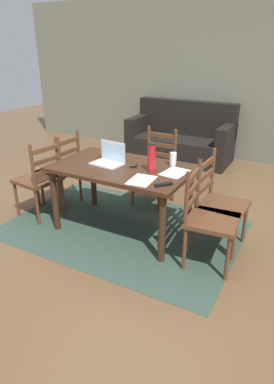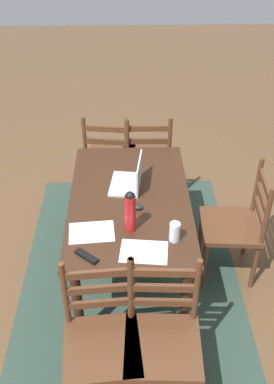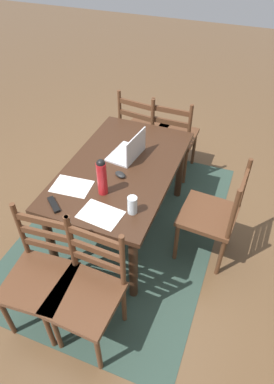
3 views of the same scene
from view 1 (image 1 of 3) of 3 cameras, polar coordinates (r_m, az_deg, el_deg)
name	(u,v)px [view 1 (image 1 of 3)]	position (r m, az deg, el deg)	size (l,w,h in m)	color
ground_plane	(123,228)	(3.78, -2.43, -6.17)	(14.00, 14.00, 0.00)	brown
area_rug	(123,228)	(3.78, -2.43, -6.13)	(2.51, 1.72, 0.01)	#2D4238
wall_back	(215,79)	(6.24, 13.23, 18.20)	(8.00, 0.12, 2.70)	#6B6D5B
dining_table	(122,175)	(3.51, -2.61, 2.90)	(1.43, 0.87, 0.74)	#382114
chair_right_near	(208,219)	(3.07, 12.05, -4.45)	(0.47, 0.47, 0.95)	#56331E
chair_right_far	(219,204)	(3.38, 13.84, -1.92)	(0.46, 0.46, 0.95)	#56331E
chair_far_head	(155,168)	(4.24, 3.10, 4.07)	(0.47, 0.47, 0.95)	#56331E
chair_left_far	(60,170)	(4.27, -13.00, 3.63)	(0.45, 0.45, 0.95)	#56331E
chair_left_near	(40,179)	(4.03, -16.26, 2.08)	(0.49, 0.49, 0.95)	#56331E
couch	(181,139)	(6.09, 7.50, 8.95)	(1.80, 0.80, 1.00)	black
laptop	(110,158)	(3.55, -4.71, 5.77)	(0.35, 0.26, 0.23)	silver
water_bottle	(152,156)	(3.27, 2.51, 6.11)	(0.07, 0.07, 0.30)	red
drinking_glass	(173,159)	(3.50, 6.17, 5.62)	(0.07, 0.07, 0.14)	silver
computer_mouse	(134,165)	(3.45, -0.57, 4.60)	(0.06, 0.10, 0.03)	black
tv_remote	(164,184)	(2.99, 4.55, 1.29)	(0.04, 0.17, 0.02)	black
paper_stack_left	(142,180)	(3.10, 0.79, 2.03)	(0.21, 0.30, 0.00)	white
paper_stack_right	(175,173)	(3.31, 6.48, 3.32)	(0.21, 0.30, 0.00)	white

